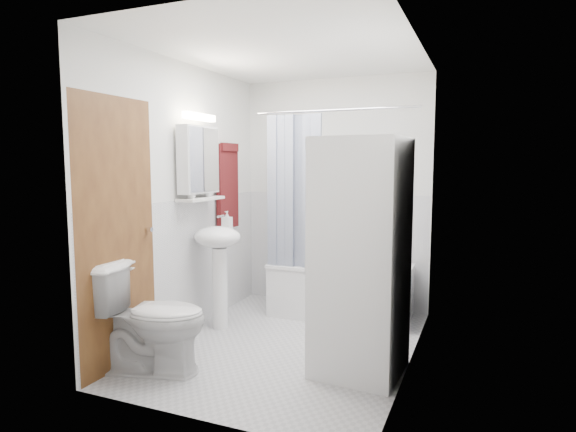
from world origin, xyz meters
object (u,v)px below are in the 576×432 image
at_px(sink, 218,253).
at_px(toilet, 152,318).
at_px(bathtub, 341,288).
at_px(washer_dryer, 360,257).

relative_size(sink, toilet, 1.28).
bearing_deg(sink, bathtub, 39.05).
relative_size(washer_dryer, toilet, 2.09).
bearing_deg(bathtub, sink, -140.95).
bearing_deg(sink, toilet, -88.07).
relative_size(bathtub, sink, 1.31).
bearing_deg(toilet, bathtub, -41.32).
relative_size(bathtub, washer_dryer, 0.80).
height_order(bathtub, washer_dryer, washer_dryer).
bearing_deg(bathtub, washer_dryer, -67.70).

